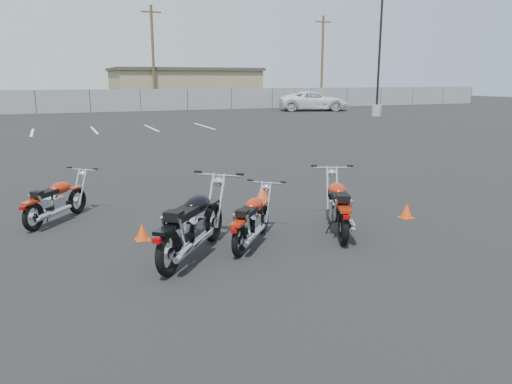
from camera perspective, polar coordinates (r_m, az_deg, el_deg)
name	(u,v)px	position (r m, az deg, el deg)	size (l,w,h in m)	color
ground	(259,237)	(8.56, 0.29, -5.19)	(120.00, 120.00, 0.00)	black
motorcycle_front_red	(56,201)	(10.09, -21.88, -0.94)	(1.43, 1.63, 0.90)	black
motorcycle_second_black	(193,224)	(7.56, -7.24, -3.71)	(1.81, 2.02, 1.12)	black
motorcycle_third_red	(252,220)	(8.11, -0.46, -3.21)	(1.44, 1.62, 0.90)	black
motorcycle_rear_red	(339,206)	(8.84, 9.42, -1.61)	(1.25, 2.06, 1.03)	black
training_cone_near	(262,191)	(11.21, 0.72, 0.08)	(0.29, 0.29, 0.35)	#E0410B
training_cone_far	(407,211)	(10.13, 16.83, -2.05)	(0.24, 0.24, 0.29)	#E0410B
training_cone_extra	(142,232)	(8.61, -12.89, -4.46)	(0.24, 0.24, 0.28)	#E0410B
light_pole_east	(378,76)	(37.54, 13.80, 12.77)	(0.80, 0.70, 10.77)	#9B9893
chainlink_fence	(90,101)	(42.66, -18.45, 9.84)	(80.06, 0.06, 1.80)	gray
tan_building_east	(184,86)	(53.17, -8.27, 11.86)	(14.40, 9.40, 3.70)	#92835E
utility_pole_c	(153,55)	(47.45, -11.68, 15.04)	(1.80, 0.24, 9.00)	#493622
utility_pole_d	(322,59)	(54.76, 7.58, 14.86)	(1.80, 0.24, 9.00)	#493622
parking_line_stripes	(64,131)	(27.65, -21.11, 6.49)	(15.12, 4.00, 0.01)	silver
white_van	(313,95)	(43.00, 6.58, 10.91)	(6.68, 2.67, 2.54)	white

